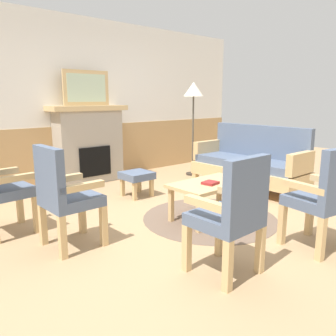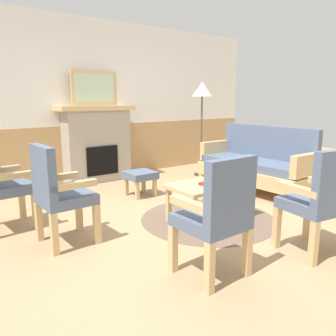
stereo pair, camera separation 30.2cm
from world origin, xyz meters
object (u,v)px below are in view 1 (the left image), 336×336
(armchair_front_center, at_px, (232,211))
(armchair_near_fireplace, at_px, (64,193))
(couch, at_px, (250,164))
(coffee_table, at_px, (211,187))
(floor_lamp_by_couch, at_px, (194,95))
(framed_picture, at_px, (86,88))
(armchair_front_left, at_px, (325,194))
(footstool, at_px, (137,177))
(book_on_table, at_px, (210,183))
(fireplace, at_px, (89,144))

(armchair_front_center, bearing_deg, armchair_near_fireplace, 119.04)
(couch, height_order, coffee_table, couch)
(coffee_table, relative_size, floor_lamp_by_couch, 0.57)
(armchair_front_center, bearing_deg, couch, 32.60)
(framed_picture, height_order, armchair_front_left, framed_picture)
(armchair_near_fireplace, distance_m, floor_lamp_by_couch, 3.58)
(footstool, relative_size, floor_lamp_by_couch, 0.24)
(floor_lamp_by_couch, bearing_deg, armchair_front_center, -130.51)
(armchair_front_center, bearing_deg, book_on_table, 49.62)
(book_on_table, bearing_deg, framed_picture, 92.48)
(coffee_table, bearing_deg, fireplace, 94.19)
(book_on_table, bearing_deg, armchair_front_left, -79.79)
(framed_picture, height_order, footstool, framed_picture)
(fireplace, distance_m, armchair_front_left, 3.82)
(framed_picture, bearing_deg, armchair_near_fireplace, -123.54)
(fireplace, xyz_separation_m, framed_picture, (0.00, 0.00, 0.91))
(couch, xyz_separation_m, armchair_front_center, (-2.36, -1.51, 0.14))
(fireplace, height_order, floor_lamp_by_couch, floor_lamp_by_couch)
(book_on_table, bearing_deg, fireplace, 92.48)
(book_on_table, distance_m, armchair_front_center, 1.23)
(couch, bearing_deg, floor_lamp_by_couch, 88.59)
(couch, distance_m, floor_lamp_by_couch, 1.67)
(book_on_table, height_order, armchair_front_left, armchair_front_left)
(fireplace, relative_size, floor_lamp_by_couch, 0.77)
(armchair_front_left, height_order, armchair_front_center, same)
(fireplace, relative_size, armchair_front_center, 1.33)
(book_on_table, distance_m, floor_lamp_by_couch, 2.65)
(fireplace, distance_m, coffee_table, 2.56)
(armchair_front_center, bearing_deg, floor_lamp_by_couch, 49.49)
(fireplace, relative_size, coffee_table, 1.35)
(floor_lamp_by_couch, bearing_deg, footstool, -163.50)
(couch, xyz_separation_m, floor_lamp_by_couch, (0.03, 1.29, 1.05))
(book_on_table, relative_size, armchair_near_fireplace, 0.17)
(couch, relative_size, book_on_table, 10.77)
(framed_picture, xyz_separation_m, armchair_front_left, (0.33, -3.80, -1.02))
(footstool, xyz_separation_m, floor_lamp_by_couch, (1.62, 0.48, 1.17))
(armchair_front_left, bearing_deg, coffee_table, 96.44)
(footstool, distance_m, floor_lamp_by_couch, 2.06)
(fireplace, bearing_deg, coffee_table, -85.81)
(armchair_front_center, distance_m, floor_lamp_by_couch, 3.80)
(couch, distance_m, coffee_table, 1.58)
(coffee_table, xyz_separation_m, book_on_table, (-0.07, -0.06, 0.07))
(couch, height_order, armchair_front_left, same)
(framed_picture, relative_size, coffee_table, 0.83)
(couch, height_order, book_on_table, couch)
(footstool, relative_size, armchair_front_center, 0.41)
(book_on_table, height_order, armchair_front_center, armchair_front_center)
(coffee_table, distance_m, footstool, 1.33)
(fireplace, height_order, armchair_front_center, fireplace)
(footstool, distance_m, armchair_front_left, 2.61)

